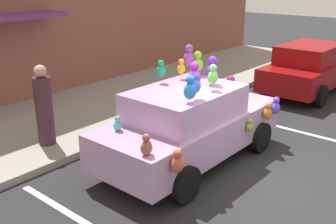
{
  "coord_description": "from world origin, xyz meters",
  "views": [
    {
      "loc": [
        -5.96,
        -3.12,
        3.57
      ],
      "look_at": [
        -0.12,
        1.81,
        0.9
      ],
      "focal_mm": 42.25,
      "sensor_mm": 36.0,
      "label": 1
    }
  ],
  "objects": [
    {
      "name": "parking_stripe_front",
      "position": [
        2.78,
        1.0,
        0.0
      ],
      "size": [
        0.12,
        3.6,
        0.01
      ],
      "primitive_type": "cube",
      "color": "silver",
      "rests_on": "ground"
    },
    {
      "name": "plush_covered_car",
      "position": [
        -0.16,
        1.21,
        0.81
      ],
      "size": [
        4.16,
        1.99,
        2.2
      ],
      "color": "#BF94C5",
      "rests_on": "ground"
    },
    {
      "name": "sidewalk",
      "position": [
        0.0,
        5.0,
        0.07
      ],
      "size": [
        24.0,
        4.0,
        0.15
      ],
      "primitive_type": "cube",
      "color": "gray",
      "rests_on": "ground"
    },
    {
      "name": "ground_plane",
      "position": [
        0.0,
        0.0,
        0.0
      ],
      "size": [
        60.0,
        60.0,
        0.0
      ],
      "primitive_type": "plane",
      "color": "#262628"
    },
    {
      "name": "parked_sedan_behind",
      "position": [
        6.25,
        1.31,
        0.79
      ],
      "size": [
        4.31,
        1.9,
        1.54
      ],
      "color": "maroon",
      "rests_on": "ground"
    },
    {
      "name": "pedestrian_near_shopfront",
      "position": [
        -1.69,
        3.86,
        0.95
      ],
      "size": [
        0.36,
        0.36,
        1.71
      ],
      "color": "#42252F",
      "rests_on": "sidewalk"
    }
  ]
}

